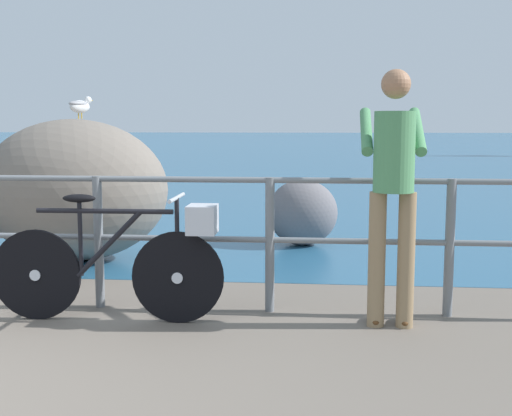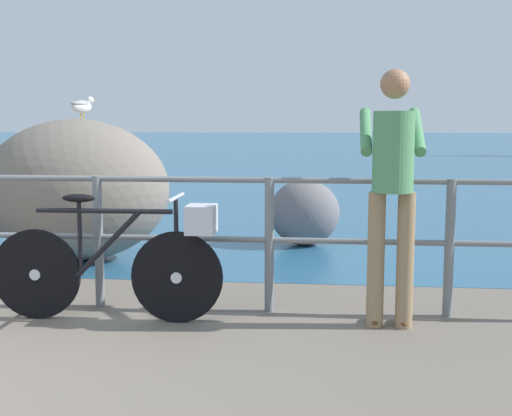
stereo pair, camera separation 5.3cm
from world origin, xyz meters
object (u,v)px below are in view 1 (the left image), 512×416
object	(u,v)px
breakwater_boulder_main	(74,190)
seagull	(80,105)
person_at_railing	(393,186)
breakwater_boulder_right	(302,212)
bicycle	(126,258)

from	to	relation	value
breakwater_boulder_main	seagull	xyz separation A→B (m)	(0.07, 0.06, 0.87)
person_at_railing	breakwater_boulder_right	distance (m)	3.19
breakwater_boulder_main	breakwater_boulder_right	distance (m)	2.58
breakwater_boulder_right	seagull	world-z (taller)	seagull
breakwater_boulder_right	person_at_railing	bearing A→B (deg)	-77.33
bicycle	person_at_railing	distance (m)	1.95
breakwater_boulder_main	breakwater_boulder_right	xyz separation A→B (m)	(2.33, 1.05, -0.35)
breakwater_boulder_main	breakwater_boulder_right	size ratio (longest dim) A/B	2.39
bicycle	seagull	world-z (taller)	seagull
breakwater_boulder_main	bicycle	bearing A→B (deg)	-61.02
person_at_railing	seagull	size ratio (longest dim) A/B	5.33
breakwater_boulder_main	breakwater_boulder_right	bearing A→B (deg)	24.32
breakwater_boulder_main	person_at_railing	bearing A→B (deg)	-33.56
breakwater_boulder_right	breakwater_boulder_main	bearing A→B (deg)	-155.68
bicycle	breakwater_boulder_right	bearing A→B (deg)	68.76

